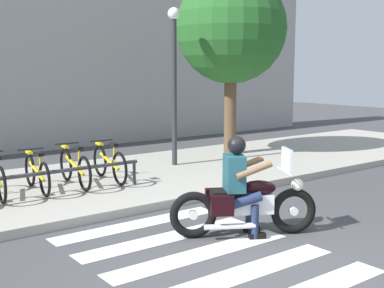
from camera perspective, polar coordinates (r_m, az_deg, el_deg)
ground_plane at (r=6.40m, az=7.62°, el=-13.62°), size 48.00×48.00×0.00m
sidewalk at (r=10.41m, az=-12.42°, el=-4.64°), size 24.00×4.40×0.15m
crosswalk_stripe_2 at (r=6.22m, az=5.76°, el=-14.22°), size 2.80×0.40×0.01m
crosswalk_stripe_3 at (r=6.79m, az=1.05°, el=-12.20°), size 2.80×0.40×0.01m
crosswalk_stripe_4 at (r=7.39m, az=-2.86°, el=-10.45°), size 2.80×0.40×0.01m
crosswalk_stripe_5 at (r=8.04m, az=-6.13°, el=-8.93°), size 2.80×0.40×0.01m
motorcycle at (r=7.39m, az=5.94°, el=-6.71°), size 1.94×1.16×1.27m
rider at (r=7.29m, az=5.40°, el=-3.91°), size 0.77×0.72×1.46m
bicycle_2 at (r=9.76m, az=-17.01°, el=-3.14°), size 0.48×1.62×0.76m
bicycle_3 at (r=10.03m, az=-13.02°, el=-2.58°), size 0.48×1.73×0.80m
bicycle_4 at (r=10.35m, az=-9.26°, el=-2.14°), size 0.48×1.67×0.80m
bike_rack at (r=9.24m, az=-15.83°, el=-3.31°), size 3.58×0.07×0.49m
street_lamp at (r=11.79m, az=-2.02°, el=8.09°), size 0.28×0.28×3.77m
tree_near_rack at (r=13.44m, az=4.40°, el=12.78°), size 2.87×2.87×4.87m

